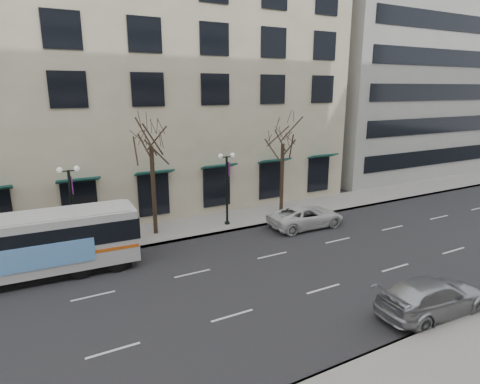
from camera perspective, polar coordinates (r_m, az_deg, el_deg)
ground at (r=19.83m, az=-4.23°, el=-14.05°), size 160.00×160.00×0.00m
sidewalk_far at (r=29.24m, az=-2.54°, el=-4.24°), size 80.00×4.00×0.15m
building_hotel at (r=37.38m, az=-21.64°, el=17.44°), size 40.00×20.00×24.00m
building_office at (r=54.32m, az=19.49°, el=22.26°), size 25.00×20.00×35.00m
tree_far_mid at (r=25.85m, az=-12.65°, el=8.48°), size 3.60×3.60×8.55m
tree_far_right at (r=30.18m, az=6.16°, el=8.64°), size 3.60×3.60×8.06m
lamp_post_left at (r=25.10m, az=-22.76°, el=-1.71°), size 1.22×0.45×5.21m
lamp_post_right at (r=27.75m, az=-1.87°, el=0.91°), size 1.22×0.45×5.21m
city_bus at (r=23.09m, az=-29.60°, el=-6.84°), size 12.33×3.18×3.31m
silver_car at (r=19.67m, az=25.72°, el=-13.26°), size 5.48×2.48×1.56m
white_pickup at (r=28.54m, az=9.38°, el=-3.44°), size 5.57×2.70×1.53m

